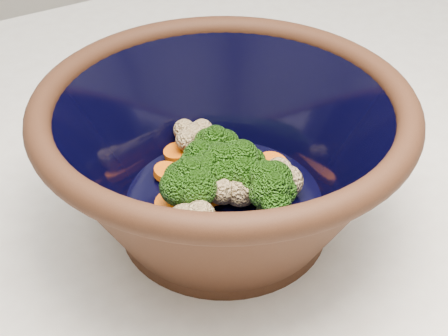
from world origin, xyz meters
TOP-DOWN VIEW (x-y plane):
  - mixing_bowl at (-0.07, 0.07)m, footprint 0.30×0.30m
  - vegetable_pile at (-0.07, 0.07)m, footprint 0.14×0.15m

SIDE VIEW (x-z plane):
  - vegetable_pile at x=-0.07m, z-range 0.93..0.98m
  - mixing_bowl at x=-0.07m, z-range 0.91..1.04m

